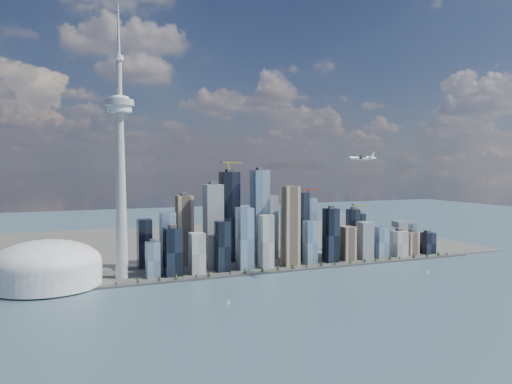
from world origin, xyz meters
name	(u,v)px	position (x,y,z in m)	size (l,w,h in m)	color
ground	(330,302)	(0.00, 0.00, 0.00)	(4000.00, 4000.00, 0.00)	#35505C
seawall	(269,272)	(0.00, 250.00, 2.00)	(1100.00, 22.00, 4.00)	#383838
land	(206,242)	(0.00, 700.00, 1.50)	(1400.00, 900.00, 3.00)	#4C4C47
shoreline_trees	(269,269)	(0.00, 250.00, 8.78)	(960.53, 7.20, 8.80)	#3F2D1E
skyscraper_cluster	(277,232)	(59.62, 336.82, 73.60)	(736.00, 142.00, 238.55)	black
needle_tower	(120,163)	(-300.00, 310.00, 235.84)	(56.00, 56.00, 550.50)	#A7A6A1
dome_stadium	(47,266)	(-440.00, 300.00, 39.44)	(200.00, 200.00, 86.00)	silver
airplane	(362,158)	(144.56, 119.75, 245.86)	(66.31, 58.60, 16.17)	silver
sailboat_west	(228,302)	(-162.76, 55.43, 3.48)	(7.85, 2.71, 10.85)	white
sailboat_east	(428,272)	(309.14, 109.62, 3.02)	(6.74, 1.81, 9.41)	white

